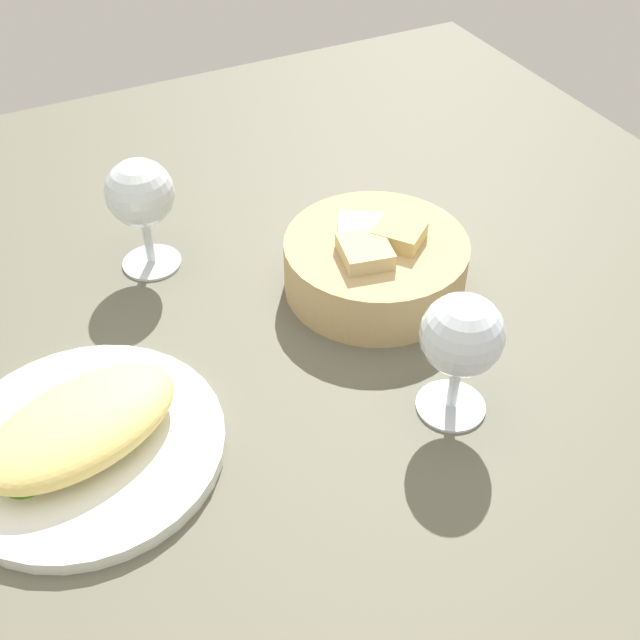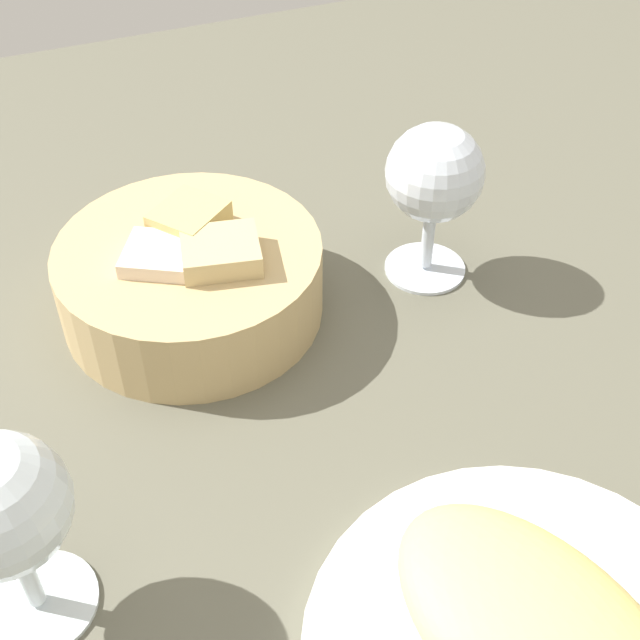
{
  "view_description": "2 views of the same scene",
  "coord_description": "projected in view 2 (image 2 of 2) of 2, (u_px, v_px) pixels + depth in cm",
  "views": [
    {
      "loc": [
        -15.0,
        -47.49,
        56.18
      ],
      "look_at": [
        10.91,
        4.61,
        3.91
      ],
      "focal_mm": 44.93,
      "sensor_mm": 36.0,
      "label": 1
    },
    {
      "loc": [
        -28.94,
        20.34,
        44.87
      ],
      "look_at": [
        10.75,
        4.37,
        5.21
      ],
      "focal_mm": 48.67,
      "sensor_mm": 36.0,
      "label": 2
    }
  ],
  "objects": [
    {
      "name": "ground_plane",
      "position": [
        444.0,
        477.0,
        0.56
      ],
      "size": [
        140.0,
        140.0,
        2.0
      ],
      "primitive_type": "cube",
      "color": "#5B5949"
    },
    {
      "name": "omelette",
      "position": [
        541.0,
        635.0,
        0.44
      ],
      "size": [
        20.33,
        15.26,
        4.19
      ],
      "primitive_type": "ellipsoid",
      "rotation": [
        0.0,
        0.0,
        0.29
      ],
      "color": "#EFD273",
      "rests_on": "plate"
    },
    {
      "name": "bread_basket",
      "position": [
        191.0,
        277.0,
        0.65
      ],
      "size": [
        19.7,
        19.7,
        7.86
      ],
      "color": "tan",
      "rests_on": "ground_plane"
    },
    {
      "name": "wine_glass_near",
      "position": [
        434.0,
        180.0,
        0.65
      ],
      "size": [
        7.47,
        7.47,
        13.0
      ],
      "color": "silver",
      "rests_on": "ground_plane"
    },
    {
      "name": "wine_glass_far",
      "position": [
        1.0,
        519.0,
        0.42
      ],
      "size": [
        7.42,
        7.42,
        13.21
      ],
      "color": "silver",
      "rests_on": "ground_plane"
    }
  ]
}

